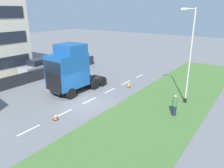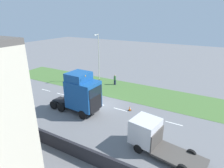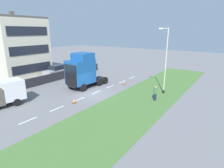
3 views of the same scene
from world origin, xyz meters
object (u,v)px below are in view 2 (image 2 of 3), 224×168
parked_car (4,134)px  traffic_cone_trailing (130,108)px  pedestrian (115,80)px  flatbed_truck (150,135)px  lamp_post (99,60)px  lorry_cab (81,93)px  traffic_cone_lead (72,92)px

parked_car → traffic_cone_trailing: parked_car is taller
traffic_cone_trailing → pedestrian: bearing=-140.2°
flatbed_truck → lamp_post: size_ratio=0.79×
lorry_cab → flatbed_truck: lorry_cab is taller
lamp_post → pedestrian: (-0.16, 3.02, -3.02)m
lorry_cab → pedestrian: size_ratio=3.81×
traffic_cone_lead → traffic_cone_trailing: bearing=85.8°
flatbed_truck → traffic_cone_trailing: bearing=47.5°
flatbed_truck → parked_car: size_ratio=1.31×
traffic_cone_lead → traffic_cone_trailing: same height
lamp_post → traffic_cone_lead: 7.14m
traffic_cone_lead → traffic_cone_trailing: 9.54m
flatbed_truck → traffic_cone_lead: 15.20m
lorry_cab → traffic_cone_lead: 6.51m
flatbed_truck → traffic_cone_trailing: flatbed_truck is taller
flatbed_truck → traffic_cone_trailing: 7.07m
flatbed_truck → lamp_post: bearing=56.2°
lorry_cab → flatbed_truck: size_ratio=1.02×
lorry_cab → traffic_cone_trailing: lorry_cab is taller
lamp_post → traffic_cone_trailing: lamp_post is taller
pedestrian → flatbed_truck: bearing=39.1°
flatbed_truck → traffic_cone_lead: (-6.18, -13.84, -1.13)m
traffic_cone_lead → lorry_cab: bearing=51.5°
flatbed_truck → lorry_cab: bearing=84.7°
lamp_post → traffic_cone_lead: lamp_post is taller
pedestrian → lamp_post: bearing=-87.0°
traffic_cone_trailing → traffic_cone_lead: bearing=-94.2°
parked_car → lamp_post: (-18.01, -1.79, 2.84)m
pedestrian → traffic_cone_trailing: bearing=39.8°
lorry_cab → pedestrian: bearing=-171.2°
parked_car → traffic_cone_trailing: 13.24m
pedestrian → traffic_cone_trailing: pedestrian is taller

